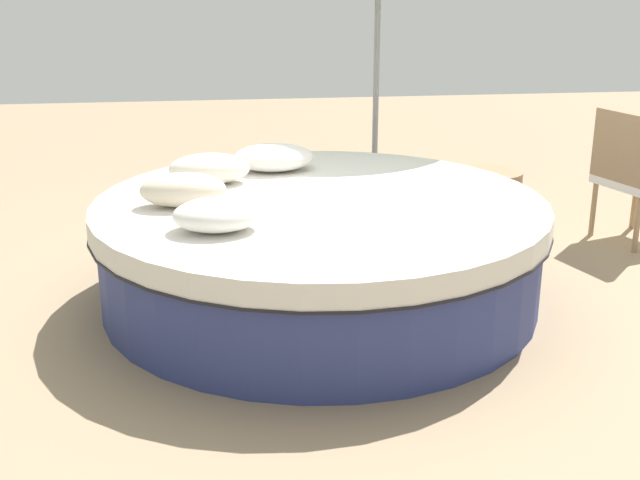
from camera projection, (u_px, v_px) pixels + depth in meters
The scene contains 8 objects.
ground_plane at pixel (320, 298), 5.06m from camera, with size 16.00×16.00×0.00m, color #9E8466.
round_bed at pixel (320, 249), 4.95m from camera, with size 2.73×2.73×0.64m.
throw_pillow_0 at pixel (274, 157), 5.52m from camera, with size 0.55×0.39×0.18m, color white.
throw_pillow_1 at pixel (209, 169), 5.19m from camera, with size 0.52×0.31×0.20m, color silver.
throw_pillow_2 at pixel (183, 190), 4.70m from camera, with size 0.50×0.28×0.20m, color beige.
throw_pillow_3 at pixel (217, 215), 4.27m from camera, with size 0.47×0.35×0.17m, color white.
patio_chair at pixel (632, 169), 5.91m from camera, with size 0.63×0.65×0.98m.
side_table at pixel (490, 201), 6.26m from camera, with size 0.46×0.46×0.48m, color #997A56.
Camera 1 is at (0.61, 4.64, 1.96)m, focal length 45.55 mm.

